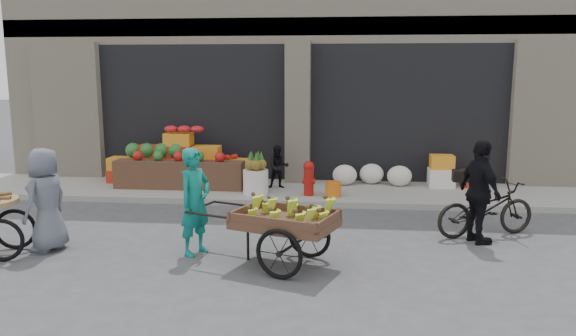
# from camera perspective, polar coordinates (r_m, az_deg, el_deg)

# --- Properties ---
(ground) EXTENTS (80.00, 80.00, 0.00)m
(ground) POSITION_cam_1_polar(r_m,az_deg,el_deg) (8.13, -2.07, -9.07)
(ground) COLOR #424244
(ground) RESTS_ON ground
(sidewalk) EXTENTS (18.00, 2.20, 0.12)m
(sidewalk) POSITION_cam_1_polar(r_m,az_deg,el_deg) (12.04, 0.62, -2.45)
(sidewalk) COLOR gray
(sidewalk) RESTS_ON ground
(building) EXTENTS (14.00, 6.45, 7.00)m
(building) POSITION_cam_1_polar(r_m,az_deg,el_deg) (15.70, 2.00, 12.60)
(building) COLOR beige
(building) RESTS_ON ground
(fruit_display) EXTENTS (3.10, 1.12, 1.24)m
(fruit_display) POSITION_cam_1_polar(r_m,az_deg,el_deg) (12.66, -10.51, 0.81)
(fruit_display) COLOR #AF2C18
(fruit_display) RESTS_ON sidewalk
(pineapple_bin) EXTENTS (0.52, 0.52, 0.50)m
(pineapple_bin) POSITION_cam_1_polar(r_m,az_deg,el_deg) (11.59, -3.30, -1.40)
(pineapple_bin) COLOR silver
(pineapple_bin) RESTS_ON sidewalk
(fire_hydrant) EXTENTS (0.22, 0.22, 0.71)m
(fire_hydrant) POSITION_cam_1_polar(r_m,az_deg,el_deg) (11.39, 2.13, -0.91)
(fire_hydrant) COLOR #A5140F
(fire_hydrant) RESTS_ON sidewalk
(orange_bucket) EXTENTS (0.32, 0.32, 0.30)m
(orange_bucket) POSITION_cam_1_polar(r_m,az_deg,el_deg) (11.37, 4.62, -2.16)
(orange_bucket) COLOR orange
(orange_bucket) RESTS_ON sidewalk
(right_bay_goods) EXTENTS (3.35, 0.60, 0.70)m
(right_bay_goods) POSITION_cam_1_polar(r_m,az_deg,el_deg) (12.61, 12.80, -0.53)
(right_bay_goods) COLOR silver
(right_bay_goods) RESTS_ON sidewalk
(seated_person) EXTENTS (0.51, 0.43, 0.93)m
(seated_person) POSITION_cam_1_polar(r_m,az_deg,el_deg) (12.08, -0.98, 0.12)
(seated_person) COLOR black
(seated_person) RESTS_ON sidewalk
(banana_cart) EXTENTS (2.41, 1.59, 0.94)m
(banana_cart) POSITION_cam_1_polar(r_m,az_deg,el_deg) (7.61, -0.64, -5.02)
(banana_cart) COLOR brown
(banana_cart) RESTS_ON ground
(vendor_woman) EXTENTS (0.59, 0.68, 1.56)m
(vendor_woman) POSITION_cam_1_polar(r_m,az_deg,el_deg) (8.19, -9.42, -3.39)
(vendor_woman) COLOR #0F736A
(vendor_woman) RESTS_ON ground
(vendor_grey) EXTENTS (0.66, 0.85, 1.54)m
(vendor_grey) POSITION_cam_1_polar(r_m,az_deg,el_deg) (8.98, -23.37, -2.98)
(vendor_grey) COLOR slate
(vendor_grey) RESTS_ON ground
(bicycle) EXTENTS (1.82, 1.18, 0.90)m
(bicycle) POSITION_cam_1_polar(r_m,az_deg,el_deg) (9.57, 19.43, -3.91)
(bicycle) COLOR black
(bicycle) RESTS_ON ground
(cyclist) EXTENTS (0.71, 1.02, 1.61)m
(cyclist) POSITION_cam_1_polar(r_m,az_deg,el_deg) (9.06, 18.91, -2.33)
(cyclist) COLOR black
(cyclist) RESTS_ON ground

